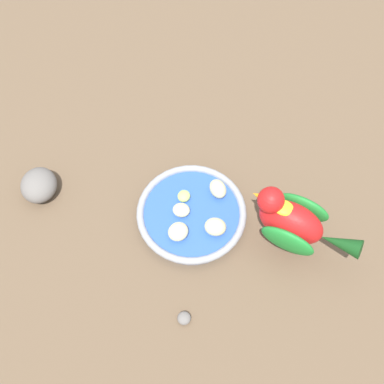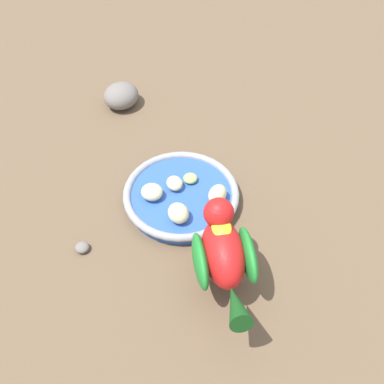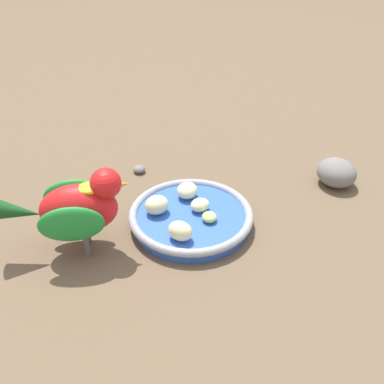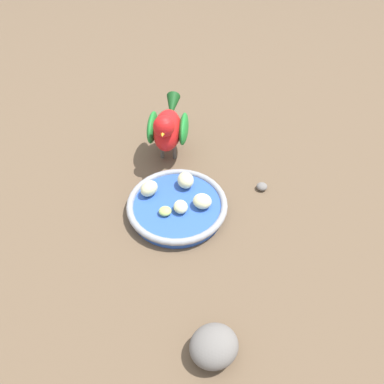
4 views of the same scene
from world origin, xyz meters
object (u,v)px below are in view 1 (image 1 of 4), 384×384
(feeding_bowl, at_px, (192,214))
(pebble_0, at_px, (184,318))
(apple_piece_4, at_px, (178,232))
(apple_piece_2, at_px, (218,189))
(apple_piece_1, at_px, (182,211))
(apple_piece_3, at_px, (215,227))
(rock_large, at_px, (39,185))
(apple_piece_0, at_px, (184,196))
(parrot, at_px, (293,222))

(feeding_bowl, relative_size, pebble_0, 8.73)
(apple_piece_4, bearing_deg, apple_piece_2, 9.41)
(feeding_bowl, relative_size, apple_piece_1, 6.40)
(apple_piece_1, relative_size, apple_piece_4, 0.84)
(feeding_bowl, relative_size, apple_piece_3, 5.19)
(apple_piece_2, relative_size, rock_large, 0.53)
(feeding_bowl, height_order, apple_piece_3, apple_piece_3)
(apple_piece_2, xyz_separation_m, pebble_0, (-0.19, -0.13, -0.03))
(apple_piece_1, xyz_separation_m, pebble_0, (-0.11, -0.14, -0.02))
(apple_piece_0, distance_m, apple_piece_3, 0.08)
(apple_piece_4, bearing_deg, rock_large, 118.99)
(apple_piece_3, bearing_deg, apple_piece_2, 44.42)
(apple_piece_3, xyz_separation_m, pebble_0, (-0.13, -0.08, -0.03))
(apple_piece_2, bearing_deg, apple_piece_0, 148.98)
(feeding_bowl, bearing_deg, apple_piece_1, 149.84)
(apple_piece_2, xyz_separation_m, parrot, (0.03, -0.14, 0.04))
(apple_piece_1, height_order, apple_piece_4, apple_piece_4)
(apple_piece_3, height_order, apple_piece_4, apple_piece_3)
(apple_piece_0, distance_m, apple_piece_2, 0.06)
(apple_piece_3, relative_size, parrot, 0.20)
(apple_piece_0, bearing_deg, apple_piece_2, -31.02)
(apple_piece_0, bearing_deg, apple_piece_3, -90.99)
(apple_piece_2, relative_size, apple_piece_4, 1.04)
(feeding_bowl, height_order, apple_piece_0, apple_piece_0)
(apple_piece_3, height_order, pebble_0, apple_piece_3)
(apple_piece_3, distance_m, rock_large, 0.33)
(apple_piece_3, distance_m, pebble_0, 0.16)
(apple_piece_0, distance_m, pebble_0, 0.21)
(apple_piece_2, bearing_deg, feeding_bowl, 179.84)
(parrot, distance_m, rock_large, 0.45)
(apple_piece_1, bearing_deg, parrot, -53.50)
(apple_piece_1, distance_m, apple_piece_3, 0.06)
(apple_piece_0, height_order, apple_piece_3, apple_piece_3)
(feeding_bowl, bearing_deg, apple_piece_0, 73.30)
(apple_piece_0, relative_size, apple_piece_3, 0.65)
(apple_piece_2, distance_m, apple_piece_4, 0.11)
(apple_piece_1, xyz_separation_m, apple_piece_3, (0.02, -0.06, 0.00))
(apple_piece_4, xyz_separation_m, parrot, (0.14, -0.12, 0.04))
(rock_large, bearing_deg, apple_piece_0, -45.41)
(apple_piece_0, bearing_deg, rock_large, 134.59)
(apple_piece_3, bearing_deg, parrot, -44.92)
(parrot, bearing_deg, apple_piece_0, 4.96)
(apple_piece_1, xyz_separation_m, parrot, (0.11, -0.15, 0.05))
(parrot, bearing_deg, feeding_bowl, 12.51)
(apple_piece_4, distance_m, parrot, 0.19)
(apple_piece_3, height_order, rock_large, apple_piece_3)
(parrot, relative_size, rock_large, 2.62)
(apple_piece_4, height_order, rock_large, rock_large)
(rock_large, bearing_deg, parrot, -52.88)
(apple_piece_1, xyz_separation_m, apple_piece_2, (0.07, -0.01, 0.00))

